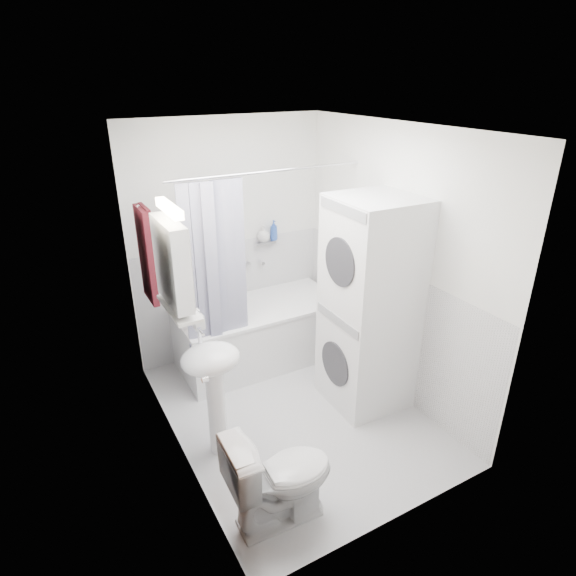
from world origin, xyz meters
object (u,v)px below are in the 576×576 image
bathtub (259,330)px  sink (212,375)px  toilet (280,477)px  washer_dryer (370,306)px

bathtub → sink: (-0.87, -1.03, 0.36)m
sink → bathtub: bearing=49.8°
toilet → sink: bearing=12.0°
bathtub → washer_dryer: size_ratio=0.87×
sink → washer_dryer: size_ratio=0.56×
bathtub → sink: sink is taller
bathtub → washer_dryer: 1.32m
washer_dryer → bathtub: bearing=119.6°
washer_dryer → toilet: size_ratio=2.60×
bathtub → toilet: 1.98m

